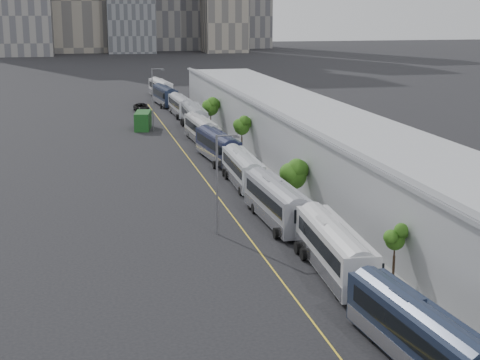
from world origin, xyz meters
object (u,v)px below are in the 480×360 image
object	(u,v)px
bus_2	(334,253)
bus_8	(180,107)
bus_9	(165,97)
bus_4	(243,172)
bus_7	(194,119)
bus_3	(276,206)
bus_10	(161,90)
shipping_container	(143,121)
street_lamp_near	(219,177)
bus_1	(417,339)
bus_6	(200,131)
street_lamp_far	(154,95)
bus_5	(218,149)
suv	(141,107)

from	to	relation	value
bus_2	bus_8	xyz separation A→B (m)	(0.17, 82.51, -0.07)
bus_9	bus_4	bearing A→B (deg)	-94.70
bus_4	bus_7	world-z (taller)	bus_7
bus_3	bus_10	bearing A→B (deg)	88.08
bus_7	shipping_container	distance (m)	8.22
bus_8	street_lamp_near	size ratio (longest dim) A/B	1.43
bus_1	bus_8	xyz separation A→B (m)	(0.48, 96.80, 0.00)
bus_8	bus_3	bearing A→B (deg)	-92.57
bus_6	bus_8	distance (m)	26.73
street_lamp_far	bus_9	bearing A→B (deg)	80.27
bus_5	bus_8	xyz separation A→B (m)	(0.87, 40.60, -0.04)
bus_3	bus_10	xyz separation A→B (m)	(0.36, 96.48, 0.06)
bus_4	street_lamp_far	bearing A→B (deg)	99.42
bus_6	suv	distance (m)	34.29
bus_3	street_lamp_near	world-z (taller)	street_lamp_near
street_lamp_far	street_lamp_near	bearing A→B (deg)	-90.21
bus_9	shipping_container	bearing A→B (deg)	-108.53
bus_8	bus_2	bearing A→B (deg)	-92.01
bus_2	bus_7	distance (m)	66.89
bus_3	shipping_container	xyz separation A→B (m)	(-7.11, 55.25, -0.20)
bus_2	bus_3	distance (m)	13.68
bus_2	bus_3	size ratio (longest dim) A/B	1.00
bus_6	bus_7	world-z (taller)	bus_7
street_lamp_far	bus_4	bearing A→B (deg)	-81.65
bus_6	bus_10	size ratio (longest dim) A/B	0.91
bus_2	bus_10	size ratio (longest dim) A/B	0.96
bus_5	suv	distance (m)	48.02
bus_4	bus_5	size ratio (longest dim) A/B	0.95
bus_6	shipping_container	world-z (taller)	bus_6
bus_1	street_lamp_far	size ratio (longest dim) A/B	1.27
bus_1	bus_5	distance (m)	56.20
bus_6	bus_4	bearing A→B (deg)	-91.84
bus_1	street_lamp_near	size ratio (longest dim) A/B	1.43
bus_1	bus_9	size ratio (longest dim) A/B	0.94
bus_2	street_lamp_near	distance (m)	13.44
bus_1	suv	size ratio (longest dim) A/B	2.24
bus_6	bus_10	bearing A→B (deg)	87.49
bus_7	bus_8	world-z (taller)	bus_7
bus_3	shipping_container	bearing A→B (deg)	95.63
bus_6	suv	xyz separation A→B (m)	(-5.62, 33.81, -0.75)
bus_2	bus_7	bearing A→B (deg)	93.08
shipping_container	bus_9	bearing A→B (deg)	86.66
bus_9	street_lamp_near	xyz separation A→B (m)	(-5.44, -86.25, 3.42)
bus_1	bus_6	distance (m)	70.08
street_lamp_far	suv	size ratio (longest dim) A/B	1.77
bus_5	bus_7	world-z (taller)	bus_7
bus_6	suv	world-z (taller)	bus_6
bus_1	street_lamp_near	bearing A→B (deg)	98.22
street_lamp_far	shipping_container	world-z (taller)	street_lamp_far
bus_10	suv	distance (m)	21.41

